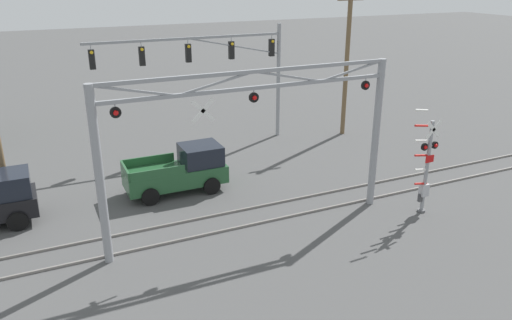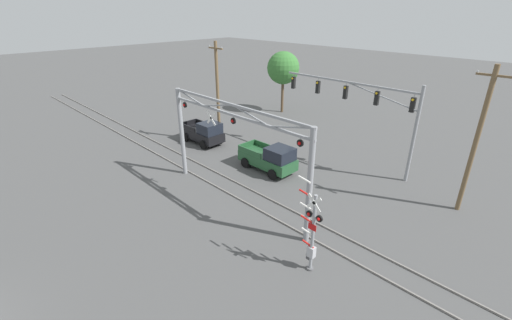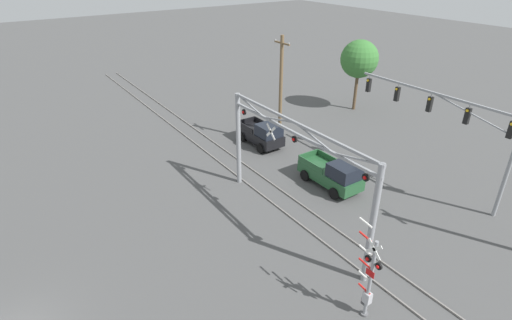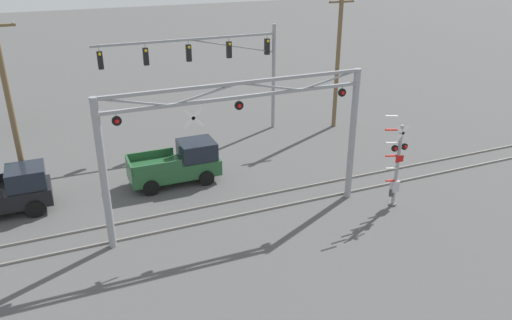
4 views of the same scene
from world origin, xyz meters
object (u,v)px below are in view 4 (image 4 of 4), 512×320
at_px(crossing_signal_mast, 396,168).
at_px(pickup_truck_following, 8,192).
at_px(utility_pole_left, 11,109).
at_px(utility_pole_right, 338,60).
at_px(traffic_signal_span, 223,60).
at_px(crossing_gantry, 239,135).
at_px(pickup_truck_lead, 180,164).

distance_m(crossing_signal_mast, pickup_truck_following, 18.44).
relative_size(utility_pole_left, utility_pole_right, 1.01).
relative_size(crossing_signal_mast, traffic_signal_span, 0.41).
relative_size(crossing_gantry, utility_pole_left, 1.31).
bearing_deg(crossing_signal_mast, crossing_gantry, 167.23).
bearing_deg(crossing_gantry, pickup_truck_lead, 107.15).
distance_m(crossing_gantry, pickup_truck_following, 11.46).
relative_size(pickup_truck_lead, pickup_truck_following, 1.07).
relative_size(crossing_signal_mast, utility_pole_right, 0.53).
xyz_separation_m(traffic_signal_span, pickup_truck_following, (-12.99, -5.99, -3.99)).
relative_size(crossing_signal_mast, pickup_truck_lead, 1.01).
height_order(utility_pole_left, utility_pole_right, utility_pole_left).
bearing_deg(crossing_gantry, crossing_signal_mast, -12.77).
bearing_deg(traffic_signal_span, utility_pole_right, -11.19).
xyz_separation_m(pickup_truck_following, utility_pole_right, (20.53, 4.50, 3.59)).
bearing_deg(pickup_truck_following, utility_pole_left, 58.26).
bearing_deg(pickup_truck_lead, pickup_truck_following, -179.45).
bearing_deg(utility_pole_right, pickup_truck_following, -167.64).
bearing_deg(crossing_signal_mast, utility_pole_right, 73.28).
bearing_deg(utility_pole_left, utility_pole_right, 9.41).
height_order(traffic_signal_span, pickup_truck_lead, traffic_signal_span).
distance_m(crossing_signal_mast, traffic_signal_span, 13.57).
height_order(crossing_gantry, pickup_truck_following, crossing_gantry).
height_order(traffic_signal_span, utility_pole_right, utility_pole_right).
bearing_deg(traffic_signal_span, pickup_truck_following, -155.25).
relative_size(crossing_gantry, traffic_signal_span, 1.03).
relative_size(pickup_truck_lead, utility_pole_right, 0.53).
xyz_separation_m(pickup_truck_lead, pickup_truck_following, (-8.35, -0.08, -0.00)).
bearing_deg(crossing_signal_mast, pickup_truck_lead, 143.22).
distance_m(crossing_gantry, pickup_truck_lead, 6.07).
height_order(crossing_gantry, pickup_truck_lead, crossing_gantry).
bearing_deg(pickup_truck_lead, crossing_gantry, -72.85).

